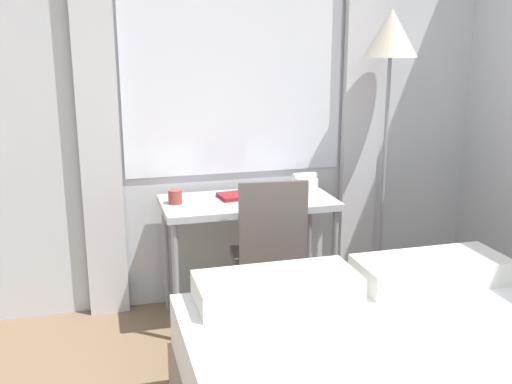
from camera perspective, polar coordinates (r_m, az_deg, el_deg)
wall_back_with_window at (r=3.77m, az=-4.93°, el=9.26°), size 4.78×0.13×2.70m
desk at (r=3.61m, az=-0.76°, el=-1.85°), size 1.04×0.52×0.75m
desk_chair at (r=3.44m, az=1.31°, el=-5.43°), size 0.44×0.44×0.94m
standing_lamp at (r=3.84m, az=12.66°, el=12.76°), size 0.33×0.33×1.87m
telephone at (r=3.81m, az=4.66°, el=0.89°), size 0.15×0.14×0.11m
book at (r=3.64m, az=-1.54°, el=-0.31°), size 0.27×0.20×0.02m
mug at (r=3.53m, az=-7.71°, el=-0.45°), size 0.08×0.08×0.08m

